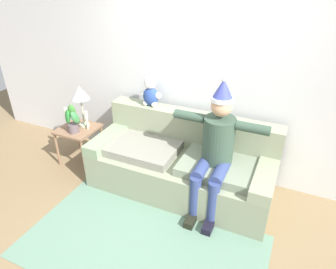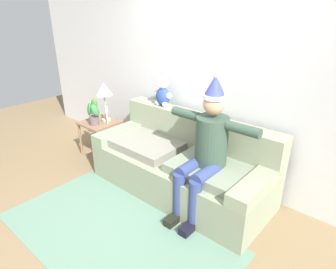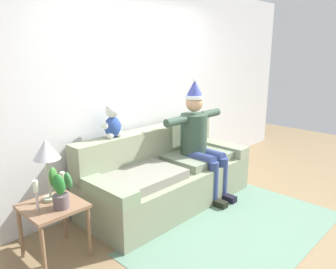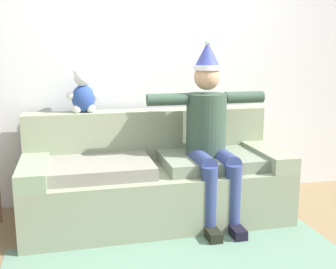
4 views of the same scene
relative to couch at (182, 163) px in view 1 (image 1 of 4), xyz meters
name	(u,v)px [view 1 (image 1 of 4)]	position (x,y,z in m)	size (l,w,h in m)	color
ground_plane	(144,242)	(0.00, -1.01, -0.34)	(10.00, 10.00, 0.00)	olive
back_wall	(201,71)	(0.00, 0.54, 1.01)	(7.00, 0.10, 2.70)	silver
couch	(182,163)	(0.00, 0.00, 0.00)	(2.19, 0.93, 0.90)	gray
person_seated	(216,147)	(0.44, -0.17, 0.44)	(1.02, 0.77, 1.53)	#354B3C
teddy_bear	(150,93)	(-0.57, 0.28, 0.72)	(0.29, 0.17, 0.38)	#2A4694
side_table	(79,133)	(-1.52, -0.06, 0.10)	(0.50, 0.50, 0.52)	#866348
table_lamp	(80,95)	(-1.48, 0.04, 0.64)	(0.24, 0.24, 0.58)	#ADB799
potted_plant	(72,121)	(-1.49, -0.17, 0.35)	(0.22, 0.21, 0.37)	#605257
candle_tall	(67,115)	(-1.66, -0.08, 0.36)	(0.04, 0.04, 0.28)	beige
candle_short	(86,118)	(-1.38, -0.02, 0.35)	(0.04, 0.04, 0.26)	beige
area_rug	(142,246)	(0.00, -1.07, -0.34)	(2.38, 1.35, 0.01)	slate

